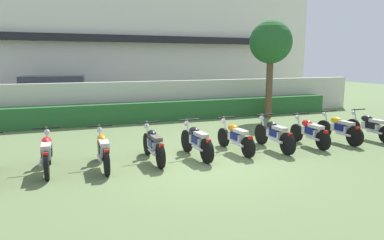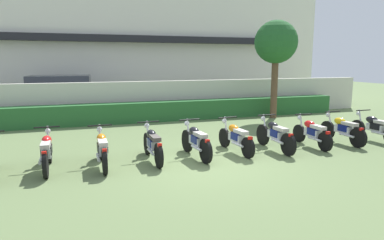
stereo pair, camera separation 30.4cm
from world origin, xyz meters
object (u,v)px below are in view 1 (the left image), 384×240
motorcycle_in_row_4 (153,144)px  motorcycle_in_row_6 (235,137)px  motorcycle_in_row_10 (370,126)px  parked_car (58,96)px  tree_near_inspector (271,44)px  motorcycle_in_row_3 (103,149)px  motorcycle_in_row_9 (339,128)px  motorcycle_in_row_5 (196,141)px  motorcycle_in_row_8 (310,132)px  motorcycle_in_row_7 (274,134)px  motorcycle_in_row_2 (47,153)px

motorcycle_in_row_4 → motorcycle_in_row_6: (2.39, 0.06, -0.01)m
motorcycle_in_row_4 → motorcycle_in_row_10: motorcycle_in_row_4 is taller
parked_car → motorcycle_in_row_4: parked_car is taller
parked_car → tree_near_inspector: size_ratio=1.08×
motorcycle_in_row_3 → motorcycle_in_row_4: (1.27, 0.10, -0.00)m
motorcycle_in_row_9 → motorcycle_in_row_5: bearing=88.4°
parked_car → tree_near_inspector: 9.97m
motorcycle_in_row_3 → motorcycle_in_row_5: (2.44, 0.04, 0.01)m
motorcycle_in_row_5 → motorcycle_in_row_6: motorcycle_in_row_5 is taller
motorcycle_in_row_8 → motorcycle_in_row_5: bearing=90.6°
tree_near_inspector → motorcycle_in_row_10: 5.82m
motorcycle_in_row_5 → motorcycle_in_row_6: (1.23, 0.12, -0.02)m
motorcycle_in_row_3 → motorcycle_in_row_8: size_ratio=1.05×
tree_near_inspector → motorcycle_in_row_10: bearing=-83.1°
motorcycle_in_row_6 → motorcycle_in_row_8: bearing=-96.9°
motorcycle_in_row_6 → motorcycle_in_row_7: motorcycle_in_row_7 is taller
motorcycle_in_row_6 → motorcycle_in_row_9: bearing=-95.2°
motorcycle_in_row_2 → motorcycle_in_row_10: size_ratio=0.98×
motorcycle_in_row_4 → motorcycle_in_row_8: 4.86m
motorcycle_in_row_4 → motorcycle_in_row_5: (1.16, -0.06, 0.01)m
motorcycle_in_row_2 → motorcycle_in_row_4: size_ratio=0.98×
motorcycle_in_row_2 → motorcycle_in_row_6: motorcycle_in_row_2 is taller
motorcycle_in_row_10 → motorcycle_in_row_6: bearing=86.8°
motorcycle_in_row_6 → motorcycle_in_row_8: motorcycle_in_row_6 is taller
tree_near_inspector → motorcycle_in_row_8: size_ratio=2.41×
motorcycle_in_row_3 → motorcycle_in_row_5: size_ratio=1.01×
motorcycle_in_row_7 → motorcycle_in_row_9: size_ratio=1.05×
motorcycle_in_row_8 → motorcycle_in_row_9: (1.18, 0.05, 0.01)m
motorcycle_in_row_2 → motorcycle_in_row_8: 7.39m
tree_near_inspector → motorcycle_in_row_8: (-1.81, -5.03, -2.87)m
motorcycle_in_row_9 → motorcycle_in_row_4: bearing=87.7°
tree_near_inspector → motorcycle_in_row_2: size_ratio=2.31×
motorcycle_in_row_2 → motorcycle_in_row_10: (9.81, -0.13, -0.01)m
motorcycle_in_row_8 → tree_near_inspector: bearing=-19.1°
motorcycle_in_row_4 → motorcycle_in_row_7: 3.58m
motorcycle_in_row_5 → motorcycle_in_row_9: size_ratio=1.00×
motorcycle_in_row_2 → motorcycle_in_row_7: size_ratio=0.95×
motorcycle_in_row_6 → motorcycle_in_row_10: (4.89, -0.13, 0.00)m
motorcycle_in_row_5 → motorcycle_in_row_8: bearing=-94.3°
motorcycle_in_row_2 → motorcycle_in_row_6: (4.92, 0.00, -0.02)m
motorcycle_in_row_7 → motorcycle_in_row_8: motorcycle_in_row_7 is taller
motorcycle_in_row_3 → motorcycle_in_row_7: motorcycle_in_row_7 is taller
motorcycle_in_row_3 → motorcycle_in_row_4: 1.28m
motorcycle_in_row_8 → motorcycle_in_row_2: bearing=89.7°
parked_car → motorcycle_in_row_10: parked_car is taller
motorcycle_in_row_6 → parked_car: bearing=24.8°
parked_car → motorcycle_in_row_3: (1.02, -8.71, -0.49)m
motorcycle_in_row_10 → motorcycle_in_row_4: bearing=87.8°
motorcycle_in_row_7 → motorcycle_in_row_2: bearing=88.5°
motorcycle_in_row_5 → motorcycle_in_row_7: size_ratio=0.95×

